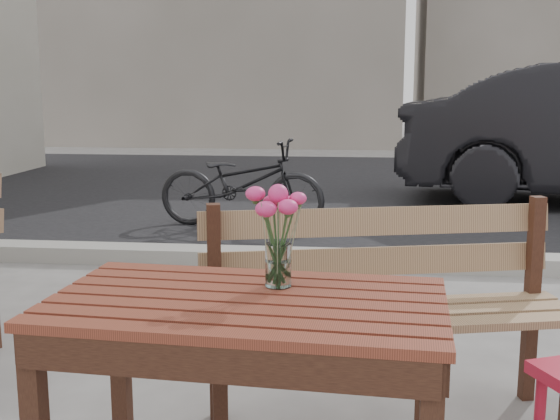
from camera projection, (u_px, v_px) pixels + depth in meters
The scene contains 5 objects.
street at pixel (347, 213), 7.14m from camera, with size 30.00×8.12×0.12m.
main_table at pixel (247, 336), 2.05m from camera, with size 1.19×0.75×0.71m.
main_bench at pixel (384, 287), 2.73m from camera, with size 1.49×0.76×0.89m.
main_vase at pixel (278, 224), 2.12m from camera, with size 0.17×0.17×0.31m.
bicycle at pixel (241, 183), 6.51m from camera, with size 0.55×1.58×0.83m, color black.
Camera 1 is at (0.09, -1.99, 1.31)m, focal length 45.00 mm.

